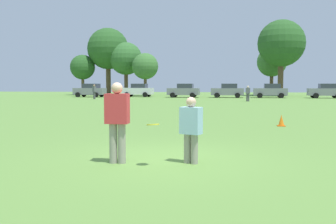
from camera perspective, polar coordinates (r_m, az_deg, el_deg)
name	(u,v)px	position (r m, az deg, el deg)	size (l,w,h in m)	color
ground_plane	(162,159)	(8.73, -0.95, -7.23)	(146.81, 146.81, 0.00)	#608C3D
player_thrower	(117,118)	(8.22, -7.81, -0.92)	(0.50, 0.29, 1.78)	gray
player_defender	(191,127)	(8.16, 3.55, -2.26)	(0.52, 0.42, 1.47)	gray
frisbee	(153,125)	(7.81, -2.33, -1.94)	(0.27, 0.27, 0.07)	yellow
traffic_cone	(281,121)	(16.14, 17.03, -1.28)	(0.32, 0.32, 0.48)	#D8590C
parked_car_near_left	(90,90)	(51.72, -11.88, 3.29)	(4.30, 2.40, 1.82)	slate
parked_car_mid_left	(138,90)	(51.62, -4.61, 3.37)	(4.30, 2.40, 1.82)	silver
parked_car_center	(184,90)	(49.05, 2.46, 3.33)	(4.30, 2.40, 1.82)	slate
parked_car_mid_right	(228,91)	(48.96, 9.19, 3.28)	(4.30, 2.40, 1.82)	slate
parked_car_near_right	(271,91)	(49.43, 15.48, 3.19)	(4.30, 2.40, 1.82)	slate
parked_car_far_right	(326,91)	(50.54, 23.11, 3.02)	(4.30, 2.40, 1.82)	slate
bystander_sideline_watcher	(248,93)	(38.52, 12.18, 2.93)	(0.47, 0.32, 1.58)	#4C4C51
bystander_far_jogger	(94,91)	(44.11, -11.26, 3.21)	(0.53, 0.52, 1.72)	#4C4C51
tree_west_oak	(83,67)	(61.88, -13.00, 6.70)	(3.99, 3.99, 6.49)	brown
tree_west_maple	(108,49)	(61.63, -9.20, 9.54)	(6.65, 6.65, 10.81)	brown
tree_center_elm	(126,59)	(59.61, -6.49, 8.12)	(5.15, 5.15, 8.37)	brown
tree_east_birch	(145,66)	(56.36, -3.53, 7.00)	(3.95, 3.95, 6.42)	brown
tree_east_oak	(272,62)	(61.61, 15.68, 7.39)	(4.69, 4.69, 7.63)	brown
tree_far_east_pine	(281,44)	(57.46, 17.02, 10.01)	(6.85, 6.85, 11.13)	brown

